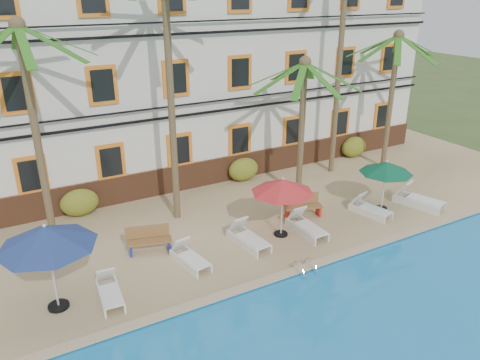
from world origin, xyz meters
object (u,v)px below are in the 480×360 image
palm_b (169,65)px  umbrella_green (386,168)px  lounger_b (190,257)px  lounger_a (109,291)px  lounger_f (418,199)px  palm_d (342,33)px  palm_c (303,106)px  lounger_c (248,237)px  lounger_e (370,208)px  palm_a (31,105)px  umbrella_blue (46,237)px  bench_left (150,239)px  pool_ladder (304,271)px  lounger_d (306,226)px  palm_e (393,80)px  umbrella_red (283,186)px  bench_right (303,205)px

palm_b → umbrella_green: size_ratio=4.40×
palm_b → lounger_b: 6.69m
palm_b → lounger_a: size_ratio=5.50×
lounger_f → palm_d: bearing=96.7°
palm_c → lounger_c: 6.06m
lounger_a → lounger_e: size_ratio=0.95×
palm_a → umbrella_blue: 4.92m
umbrella_blue → lounger_e: bearing=0.5°
umbrella_green → bench_left: bearing=171.2°
palm_d → lounger_c: size_ratio=5.47×
umbrella_blue → pool_ladder: 7.82m
umbrella_blue → palm_c: bearing=15.9°
lounger_b → lounger_c: size_ratio=0.92×
palm_c → umbrella_green: 4.14m
lounger_d → pool_ladder: bearing=-127.8°
umbrella_green → bench_left: size_ratio=1.36×
palm_d → pool_ladder: palm_d is taller
lounger_c → lounger_d: (2.31, -0.31, -0.00)m
palm_e → umbrella_green: size_ratio=3.13×
umbrella_blue → lounger_f: umbrella_blue is taller
lounger_f → lounger_b: bearing=177.0°
pool_ladder → palm_e: bearing=32.0°
lounger_a → bench_left: bench_left is taller
lounger_d → lounger_e: (3.16, 0.01, -0.02)m
palm_b → bench_left: (-1.80, -1.95, -5.48)m
palm_b → umbrella_red: (2.78, -3.21, -4.00)m
umbrella_green → bench_right: umbrella_green is taller
palm_a → umbrella_red: bearing=-26.5°
bench_right → palm_e: bearing=19.9°
palm_d → bench_left: (-10.37, -2.93, -6.09)m
lounger_c → pool_ladder: size_ratio=2.58×
umbrella_green → lounger_c: bearing=178.3°
lounger_a → palm_d: bearing=21.8°
umbrella_red → bench_left: umbrella_red is taller
lounger_f → lounger_e: bearing=170.4°
umbrella_red → lounger_f: 6.61m
umbrella_blue → lounger_e: umbrella_blue is taller
umbrella_green → lounger_b: umbrella_green is taller
umbrella_red → bench_left: (-4.58, 1.26, -1.48)m
palm_c → lounger_d: (-1.74, -2.90, -3.69)m
pool_ladder → bench_left: bearing=137.4°
palm_d → umbrella_blue: (-13.69, -4.61, -4.28)m
palm_b → lounger_e: bearing=-27.3°
palm_c → lounger_d: palm_c is taller
palm_e → lounger_f: (-2.13, -4.10, -4.08)m
lounger_b → pool_ladder: 3.75m
lounger_a → lounger_d: (7.40, 0.42, 0.03)m
palm_b → umbrella_blue: palm_b is taller
umbrella_green → palm_d: bearing=77.6°
bench_left → lounger_d: bearing=-16.1°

